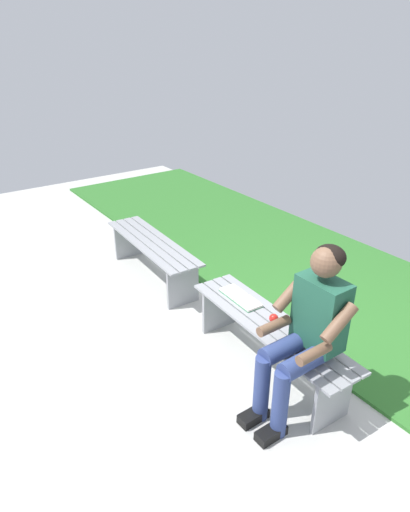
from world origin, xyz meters
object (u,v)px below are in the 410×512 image
Objects in this scene: person_seated at (306,329)px; apple at (274,318)px; bench_near at (269,334)px; bench_far at (152,251)px; book_open at (241,298)px.

apple is (0.43, -0.13, -0.21)m from person_seated.
person_seated is at bearing 167.17° from bench_near.
book_open is at bearing -178.55° from bench_far.
bench_far is 2.31m from person_seated.
bench_near is 0.57m from person_seated.
book_open reaches higher than bench_far.
apple is (-0.01, -0.03, 0.15)m from bench_near.
bench_near is 1.03× the size of bench_far.
book_open is at bearing -1.25° from apple.
apple reaches higher than bench_far.
person_seated is 2.99× the size of book_open.
bench_far is at bearing -2.52° from person_seated.
bench_near is 0.15m from apple.
bench_near is at bearing 180.00° from bench_far.
apple is (-1.85, -0.03, 0.15)m from bench_far.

